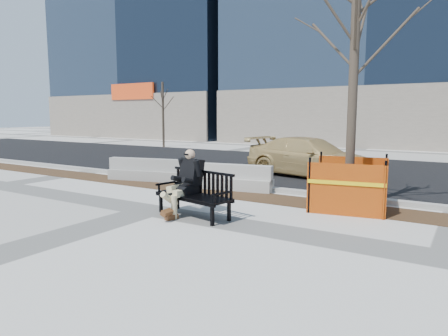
{
  "coord_description": "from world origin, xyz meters",
  "views": [
    {
      "loc": [
        6.24,
        -6.81,
        2.19
      ],
      "look_at": [
        1.59,
        0.65,
        1.02
      ],
      "focal_mm": 32.39,
      "sensor_mm": 36.0,
      "label": 1
    }
  ],
  "objects_px": {
    "jersey_barrier_left": "(146,181)",
    "jersey_barrier_right": "(228,190)",
    "seated_man": "(187,214)",
    "bench": "(194,216)",
    "tree_fence": "(348,208)",
    "sedan": "(310,176)"
  },
  "relations": [
    {
      "from": "jersey_barrier_left",
      "to": "jersey_barrier_right",
      "type": "distance_m",
      "value": 3.15
    },
    {
      "from": "bench",
      "to": "tree_fence",
      "type": "distance_m",
      "value": 3.65
    },
    {
      "from": "tree_fence",
      "to": "sedan",
      "type": "height_order",
      "value": "tree_fence"
    },
    {
      "from": "tree_fence",
      "to": "jersey_barrier_left",
      "type": "height_order",
      "value": "tree_fence"
    },
    {
      "from": "sedan",
      "to": "jersey_barrier_right",
      "type": "xyz_separation_m",
      "value": [
        -1.17,
        -3.67,
        0.0
      ]
    },
    {
      "from": "seated_man",
      "to": "jersey_barrier_right",
      "type": "xyz_separation_m",
      "value": [
        -0.76,
        2.98,
        0.0
      ]
    },
    {
      "from": "jersey_barrier_right",
      "to": "seated_man",
      "type": "bearing_deg",
      "value": -86.19
    },
    {
      "from": "tree_fence",
      "to": "jersey_barrier_right",
      "type": "relative_size",
      "value": 2.35
    },
    {
      "from": "jersey_barrier_right",
      "to": "jersey_barrier_left",
      "type": "bearing_deg",
      "value": 170.61
    },
    {
      "from": "seated_man",
      "to": "jersey_barrier_left",
      "type": "xyz_separation_m",
      "value": [
        -3.91,
        2.91,
        0.0
      ]
    },
    {
      "from": "jersey_barrier_left",
      "to": "bench",
      "type": "bearing_deg",
      "value": -49.08
    },
    {
      "from": "jersey_barrier_left",
      "to": "sedan",
      "type": "bearing_deg",
      "value": 27.68
    },
    {
      "from": "tree_fence",
      "to": "sedan",
      "type": "bearing_deg",
      "value": 120.39
    },
    {
      "from": "seated_man",
      "to": "jersey_barrier_right",
      "type": "bearing_deg",
      "value": 115.74
    },
    {
      "from": "bench",
      "to": "jersey_barrier_right",
      "type": "distance_m",
      "value": 3.24
    },
    {
      "from": "seated_man",
      "to": "bench",
      "type": "bearing_deg",
      "value": -10.69
    },
    {
      "from": "seated_man",
      "to": "sedan",
      "type": "xyz_separation_m",
      "value": [
        0.4,
        6.65,
        0.0
      ]
    },
    {
      "from": "bench",
      "to": "seated_man",
      "type": "bearing_deg",
      "value": 169.31
    },
    {
      "from": "bench",
      "to": "jersey_barrier_right",
      "type": "bearing_deg",
      "value": 119.57
    },
    {
      "from": "seated_man",
      "to": "tree_fence",
      "type": "distance_m",
      "value": 3.77
    },
    {
      "from": "seated_man",
      "to": "jersey_barrier_right",
      "type": "distance_m",
      "value": 3.07
    },
    {
      "from": "bench",
      "to": "sedan",
      "type": "bearing_deg",
      "value": 100.03
    }
  ]
}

